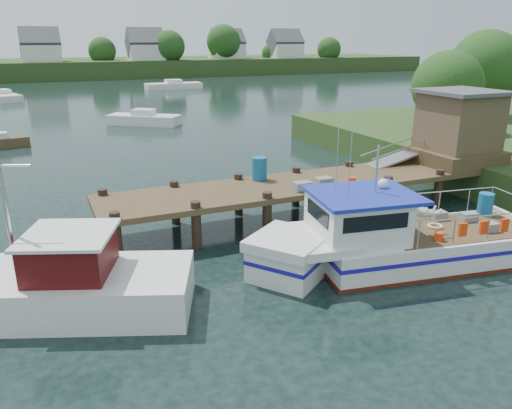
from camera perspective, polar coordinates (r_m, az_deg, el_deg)
name	(u,v)px	position (r m, az deg, el deg)	size (l,w,h in m)	color
ground_plane	(264,223)	(18.49, 0.96, -2.08)	(160.00, 160.00, 0.00)	black
far_shore	(72,65)	(98.45, -20.26, 14.78)	(140.00, 42.55, 9.22)	#2C451C
dock	(410,148)	(21.34, 17.17, 6.15)	(16.60, 3.00, 4.78)	#4B3A23
lobster_boat	(390,241)	(15.31, 15.07, -4.01)	(9.16, 3.85, 4.40)	silver
work_boat	(37,286)	(13.58, -23.73, -8.50)	(8.03, 4.86, 4.31)	silver
moored_rowboat	(0,142)	(35.10, -27.22, 6.34)	(3.45, 1.65, 0.96)	#4B3A23
moored_far	(174,85)	(70.35, -9.41, 13.27)	(7.48, 2.56, 1.27)	silver
moored_b	(144,119)	(40.86, -12.70, 9.51)	(5.68, 4.85, 1.24)	silver
moored_c	(410,119)	(42.28, 17.22, 9.36)	(7.29, 3.33, 1.11)	silver
moored_d	(2,96)	(63.04, -27.07, 10.96)	(4.48, 7.40, 1.19)	silver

